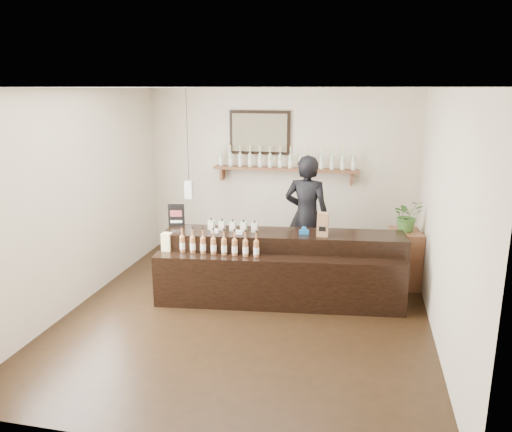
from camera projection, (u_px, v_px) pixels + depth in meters
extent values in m
plane|color=black|center=(247.00, 314.00, 6.35)|extent=(5.00, 5.00, 0.00)
plane|color=beige|center=(280.00, 174.00, 8.37)|extent=(4.50, 0.00, 4.50)
plane|color=beige|center=(168.00, 285.00, 3.64)|extent=(4.50, 0.00, 4.50)
plane|color=beige|center=(78.00, 199.00, 6.46)|extent=(0.00, 5.00, 5.00)
plane|color=beige|center=(443.00, 217.00, 5.55)|extent=(0.00, 5.00, 5.00)
plane|color=white|center=(246.00, 87.00, 5.65)|extent=(5.00, 5.00, 0.00)
cube|color=brown|center=(285.00, 169.00, 8.20)|extent=(2.40, 0.25, 0.04)
cube|color=brown|center=(223.00, 174.00, 8.48)|extent=(0.04, 0.20, 0.20)
cube|color=brown|center=(352.00, 178.00, 8.04)|extent=(0.04, 0.20, 0.20)
cube|color=black|center=(260.00, 133.00, 8.24)|extent=(1.02, 0.04, 0.72)
cube|color=#41372A|center=(259.00, 133.00, 8.22)|extent=(0.92, 0.01, 0.62)
cube|color=white|center=(189.00, 190.00, 7.82)|extent=(0.12, 0.12, 0.28)
cylinder|color=black|center=(187.00, 135.00, 7.61)|extent=(0.01, 0.01, 1.41)
cylinder|color=#B6D0AE|center=(221.00, 160.00, 8.40)|extent=(0.07, 0.07, 0.20)
cone|color=#B6D0AE|center=(221.00, 152.00, 8.36)|extent=(0.07, 0.07, 0.05)
cylinder|color=#B6D0AE|center=(221.00, 149.00, 8.35)|extent=(0.02, 0.02, 0.07)
cylinder|color=yellow|center=(220.00, 146.00, 8.34)|extent=(0.03, 0.03, 0.02)
cylinder|color=white|center=(221.00, 161.00, 8.40)|extent=(0.07, 0.07, 0.09)
cylinder|color=#B6D0AE|center=(230.00, 160.00, 8.36)|extent=(0.07, 0.07, 0.20)
cone|color=#B6D0AE|center=(230.00, 153.00, 8.33)|extent=(0.07, 0.07, 0.05)
cylinder|color=#B6D0AE|center=(230.00, 149.00, 8.31)|extent=(0.02, 0.02, 0.07)
cylinder|color=yellow|center=(230.00, 146.00, 8.30)|extent=(0.03, 0.03, 0.02)
cylinder|color=white|center=(230.00, 161.00, 8.37)|extent=(0.07, 0.07, 0.09)
cylinder|color=#B6D0AE|center=(240.00, 160.00, 8.33)|extent=(0.07, 0.07, 0.20)
cone|color=#B6D0AE|center=(240.00, 153.00, 8.29)|extent=(0.07, 0.07, 0.05)
cylinder|color=#B6D0AE|center=(240.00, 149.00, 8.28)|extent=(0.02, 0.02, 0.07)
cylinder|color=yellow|center=(240.00, 146.00, 8.27)|extent=(0.03, 0.03, 0.02)
cylinder|color=white|center=(240.00, 162.00, 8.33)|extent=(0.07, 0.07, 0.09)
cylinder|color=#B6D0AE|center=(250.00, 161.00, 8.29)|extent=(0.07, 0.07, 0.20)
cone|color=#B6D0AE|center=(250.00, 153.00, 8.26)|extent=(0.07, 0.07, 0.05)
cylinder|color=#B6D0AE|center=(250.00, 149.00, 8.25)|extent=(0.02, 0.02, 0.07)
cylinder|color=yellow|center=(250.00, 147.00, 8.23)|extent=(0.03, 0.03, 0.02)
cylinder|color=white|center=(250.00, 162.00, 8.30)|extent=(0.07, 0.07, 0.09)
cylinder|color=#B6D0AE|center=(260.00, 161.00, 8.26)|extent=(0.07, 0.07, 0.20)
cone|color=#B6D0AE|center=(260.00, 153.00, 8.23)|extent=(0.07, 0.07, 0.05)
cylinder|color=#B6D0AE|center=(260.00, 150.00, 8.21)|extent=(0.02, 0.02, 0.07)
cylinder|color=yellow|center=(260.00, 147.00, 8.20)|extent=(0.03, 0.03, 0.02)
cylinder|color=white|center=(260.00, 162.00, 8.26)|extent=(0.07, 0.07, 0.09)
cylinder|color=#B6D0AE|center=(270.00, 161.00, 8.22)|extent=(0.07, 0.07, 0.20)
cone|color=#B6D0AE|center=(270.00, 154.00, 8.19)|extent=(0.07, 0.07, 0.05)
cylinder|color=#B6D0AE|center=(270.00, 150.00, 8.18)|extent=(0.02, 0.02, 0.07)
cylinder|color=yellow|center=(270.00, 147.00, 8.17)|extent=(0.03, 0.03, 0.02)
cylinder|color=white|center=(270.00, 163.00, 8.23)|extent=(0.07, 0.07, 0.09)
cylinder|color=#B6D0AE|center=(280.00, 162.00, 8.19)|extent=(0.07, 0.07, 0.20)
cone|color=#B6D0AE|center=(280.00, 154.00, 8.16)|extent=(0.07, 0.07, 0.05)
cylinder|color=#B6D0AE|center=(280.00, 150.00, 8.14)|extent=(0.02, 0.02, 0.07)
cylinder|color=yellow|center=(280.00, 147.00, 8.13)|extent=(0.03, 0.03, 0.02)
cylinder|color=white|center=(280.00, 163.00, 8.19)|extent=(0.07, 0.07, 0.09)
cylinder|color=#B6D0AE|center=(290.00, 162.00, 8.15)|extent=(0.07, 0.07, 0.20)
cone|color=#B6D0AE|center=(291.00, 154.00, 8.12)|extent=(0.07, 0.07, 0.05)
cylinder|color=#B6D0AE|center=(291.00, 150.00, 8.11)|extent=(0.02, 0.02, 0.07)
cylinder|color=yellow|center=(291.00, 148.00, 8.10)|extent=(0.03, 0.03, 0.02)
cylinder|color=white|center=(290.00, 163.00, 8.16)|extent=(0.07, 0.07, 0.09)
cylinder|color=#B6D0AE|center=(301.00, 162.00, 8.12)|extent=(0.07, 0.07, 0.20)
cone|color=#B6D0AE|center=(301.00, 154.00, 8.09)|extent=(0.07, 0.07, 0.05)
cylinder|color=#B6D0AE|center=(301.00, 151.00, 8.07)|extent=(0.02, 0.02, 0.07)
cylinder|color=yellow|center=(301.00, 148.00, 8.06)|extent=(0.03, 0.03, 0.02)
cylinder|color=white|center=(301.00, 163.00, 8.13)|extent=(0.07, 0.07, 0.09)
cylinder|color=#B6D0AE|center=(311.00, 163.00, 8.09)|extent=(0.07, 0.07, 0.20)
cone|color=#B6D0AE|center=(311.00, 155.00, 8.05)|extent=(0.07, 0.07, 0.05)
cylinder|color=#B6D0AE|center=(311.00, 151.00, 8.04)|extent=(0.02, 0.02, 0.07)
cylinder|color=yellow|center=(311.00, 148.00, 8.03)|extent=(0.03, 0.03, 0.02)
cylinder|color=white|center=(311.00, 164.00, 8.09)|extent=(0.07, 0.07, 0.09)
cylinder|color=#B6D0AE|center=(322.00, 163.00, 8.05)|extent=(0.07, 0.07, 0.20)
cone|color=#B6D0AE|center=(322.00, 155.00, 8.02)|extent=(0.07, 0.07, 0.05)
cylinder|color=#B6D0AE|center=(322.00, 151.00, 8.00)|extent=(0.02, 0.02, 0.07)
cylinder|color=yellow|center=(322.00, 148.00, 7.99)|extent=(0.03, 0.03, 0.02)
cylinder|color=white|center=(321.00, 164.00, 8.06)|extent=(0.07, 0.07, 0.09)
cylinder|color=#B6D0AE|center=(332.00, 163.00, 8.02)|extent=(0.07, 0.07, 0.20)
cone|color=#B6D0AE|center=(332.00, 155.00, 7.99)|extent=(0.07, 0.07, 0.05)
cylinder|color=#B6D0AE|center=(333.00, 152.00, 7.97)|extent=(0.02, 0.02, 0.07)
cylinder|color=yellow|center=(333.00, 149.00, 7.96)|extent=(0.03, 0.03, 0.02)
cylinder|color=white|center=(332.00, 164.00, 8.02)|extent=(0.07, 0.07, 0.09)
cylinder|color=#B6D0AE|center=(343.00, 163.00, 7.98)|extent=(0.07, 0.07, 0.20)
cone|color=#B6D0AE|center=(343.00, 156.00, 7.95)|extent=(0.07, 0.07, 0.05)
cylinder|color=#B6D0AE|center=(343.00, 152.00, 7.94)|extent=(0.02, 0.02, 0.07)
cylinder|color=yellow|center=(343.00, 149.00, 7.92)|extent=(0.03, 0.03, 0.02)
cylinder|color=white|center=(343.00, 165.00, 7.99)|extent=(0.07, 0.07, 0.09)
cylinder|color=#B6D0AE|center=(353.00, 164.00, 7.95)|extent=(0.07, 0.07, 0.20)
cone|color=#B6D0AE|center=(354.00, 156.00, 7.92)|extent=(0.07, 0.07, 0.05)
cylinder|color=#B6D0AE|center=(354.00, 152.00, 7.90)|extent=(0.02, 0.02, 0.07)
cylinder|color=yellow|center=(354.00, 149.00, 7.89)|extent=(0.03, 0.03, 0.02)
cylinder|color=white|center=(353.00, 165.00, 7.95)|extent=(0.07, 0.07, 0.09)
cube|color=black|center=(283.00, 264.00, 6.83)|extent=(3.29, 0.93, 0.91)
cube|color=black|center=(278.00, 283.00, 6.45)|extent=(3.26, 0.65, 0.69)
cube|color=white|center=(215.00, 231.00, 6.70)|extent=(0.10, 0.04, 0.05)
cube|color=white|center=(239.00, 232.00, 6.63)|extent=(0.10, 0.04, 0.05)
cube|color=#F5E295|center=(167.00, 246.00, 6.66)|extent=(0.12, 0.12, 0.12)
cube|color=#F5E295|center=(167.00, 237.00, 6.63)|extent=(0.12, 0.12, 0.12)
cube|color=#B6D0AE|center=(211.00, 225.00, 6.86)|extent=(0.08, 0.08, 0.13)
cube|color=#FDC5C4|center=(210.00, 226.00, 6.82)|extent=(0.07, 0.00, 0.06)
cylinder|color=black|center=(211.00, 219.00, 6.84)|extent=(0.02, 0.02, 0.03)
cube|color=#B6D0AE|center=(222.00, 225.00, 6.83)|extent=(0.08, 0.08, 0.13)
cube|color=#FDC5C4|center=(221.00, 226.00, 6.79)|extent=(0.07, 0.00, 0.06)
cylinder|color=black|center=(222.00, 220.00, 6.81)|extent=(0.02, 0.02, 0.03)
cube|color=#B6D0AE|center=(233.00, 226.00, 6.80)|extent=(0.08, 0.08, 0.13)
cube|color=#FDC5C4|center=(232.00, 227.00, 6.76)|extent=(0.07, 0.00, 0.06)
cylinder|color=black|center=(233.00, 221.00, 6.78)|extent=(0.02, 0.02, 0.03)
cube|color=#B6D0AE|center=(244.00, 227.00, 6.77)|extent=(0.08, 0.08, 0.13)
cube|color=#FDC5C4|center=(243.00, 228.00, 6.73)|extent=(0.07, 0.00, 0.06)
cylinder|color=black|center=(244.00, 221.00, 6.75)|extent=(0.02, 0.02, 0.03)
cube|color=#B6D0AE|center=(255.00, 227.00, 6.74)|extent=(0.08, 0.08, 0.13)
cube|color=#FDC5C4|center=(254.00, 228.00, 6.70)|extent=(0.07, 0.00, 0.06)
cylinder|color=black|center=(255.00, 222.00, 6.72)|extent=(0.02, 0.02, 0.03)
cylinder|color=#975E33|center=(182.00, 244.00, 6.60)|extent=(0.07, 0.07, 0.20)
cone|color=#975E33|center=(182.00, 235.00, 6.57)|extent=(0.07, 0.07, 0.05)
cylinder|color=#975E33|center=(182.00, 231.00, 6.56)|extent=(0.02, 0.02, 0.07)
cylinder|color=black|center=(182.00, 227.00, 6.54)|extent=(0.03, 0.03, 0.02)
cylinder|color=white|center=(183.00, 246.00, 6.61)|extent=(0.07, 0.07, 0.09)
cylinder|color=#975E33|center=(193.00, 245.00, 6.57)|extent=(0.07, 0.07, 0.20)
cone|color=#975E33|center=(192.00, 236.00, 6.54)|extent=(0.07, 0.07, 0.05)
cylinder|color=#975E33|center=(192.00, 231.00, 6.53)|extent=(0.02, 0.02, 0.07)
cylinder|color=black|center=(192.00, 228.00, 6.52)|extent=(0.03, 0.03, 0.02)
cylinder|color=white|center=(193.00, 246.00, 6.58)|extent=(0.07, 0.07, 0.09)
cylinder|color=#975E33|center=(203.00, 246.00, 6.54)|extent=(0.07, 0.07, 0.20)
cone|color=#975E33|center=(203.00, 236.00, 6.51)|extent=(0.07, 0.07, 0.05)
cylinder|color=#975E33|center=(203.00, 232.00, 6.50)|extent=(0.02, 0.02, 0.07)
cylinder|color=black|center=(203.00, 228.00, 6.49)|extent=(0.03, 0.03, 0.02)
cylinder|color=white|center=(203.00, 247.00, 6.55)|extent=(0.07, 0.07, 0.09)
cylinder|color=#975E33|center=(214.00, 246.00, 6.52)|extent=(0.07, 0.07, 0.20)
cone|color=#975E33|center=(213.00, 237.00, 6.48)|extent=(0.07, 0.07, 0.05)
cylinder|color=#975E33|center=(213.00, 232.00, 6.47)|extent=(0.02, 0.02, 0.07)
cylinder|color=black|center=(213.00, 229.00, 6.46)|extent=(0.03, 0.03, 0.02)
cylinder|color=white|center=(214.00, 248.00, 6.52)|extent=(0.07, 0.07, 0.09)
cylinder|color=#975E33|center=(224.00, 247.00, 6.49)|extent=(0.07, 0.07, 0.20)
cone|color=#975E33|center=(224.00, 238.00, 6.45)|extent=(0.07, 0.07, 0.05)
cylinder|color=#975E33|center=(224.00, 233.00, 6.44)|extent=(0.02, 0.02, 0.07)
cylinder|color=black|center=(224.00, 230.00, 6.43)|extent=(0.03, 0.03, 0.02)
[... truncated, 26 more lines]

